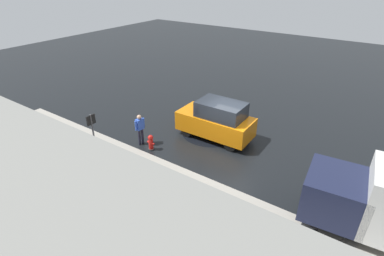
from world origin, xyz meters
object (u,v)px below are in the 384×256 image
object	(u,v)px
moving_hatchback	(217,120)
fire_hydrant	(151,142)
sign_post	(93,132)
pedestrian	(140,127)

from	to	relation	value
moving_hatchback	fire_hydrant	bearing A→B (deg)	54.16
fire_hydrant	sign_post	world-z (taller)	sign_post
moving_hatchback	fire_hydrant	size ratio (longest dim) A/B	4.89
fire_hydrant	sign_post	xyz separation A→B (m)	(1.33, 2.17, 1.18)
fire_hydrant	sign_post	bearing A→B (deg)	58.57
fire_hydrant	pedestrian	xyz separation A→B (m)	(0.77, -0.12, 0.56)
fire_hydrant	moving_hatchback	bearing A→B (deg)	-125.84
pedestrian	sign_post	xyz separation A→B (m)	(0.56, 2.29, 0.62)
pedestrian	sign_post	bearing A→B (deg)	76.23
fire_hydrant	sign_post	size ratio (longest dim) A/B	0.33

